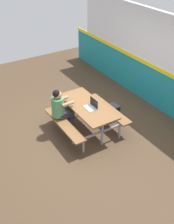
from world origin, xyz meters
The scene contains 6 objects.
ground_plane centered at (0.00, 0.00, -0.01)m, with size 10.00×10.00×0.02m, color #4C3826.
accent_backdrop centered at (0.00, 2.29, 1.25)m, with size 8.00×0.14×2.60m.
picnic_table_main centered at (0.16, 0.00, 0.57)m, with size 1.70×1.56×0.74m.
student_nearer centered at (-0.13, -0.55, 0.71)m, with size 0.36×0.53×1.21m.
laptop_silver centered at (0.30, 0.04, 0.79)m, with size 0.32×0.22×0.22m.
backpack_dark centered at (0.12, 0.88, 0.22)m, with size 0.30×0.22×0.44m.
Camera 1 is at (4.96, -3.01, 4.32)m, focal length 44.90 mm.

